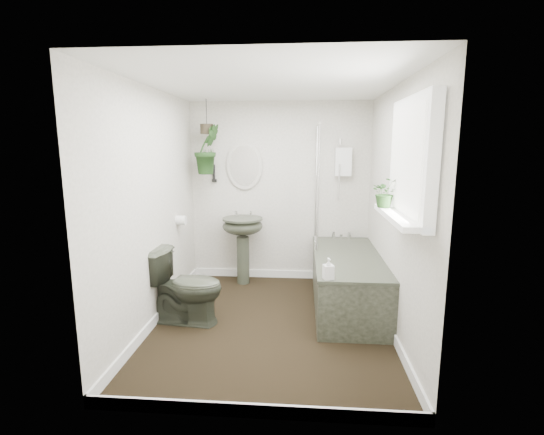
{
  "coord_description": "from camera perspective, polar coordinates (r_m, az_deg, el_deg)",
  "views": [
    {
      "loc": [
        0.3,
        -3.67,
        1.76
      ],
      "look_at": [
        0.0,
        0.15,
        1.05
      ],
      "focal_mm": 26.0,
      "sensor_mm": 36.0,
      "label": 1
    }
  ],
  "objects": [
    {
      "name": "floor",
      "position": [
        4.08,
        -0.17,
        -15.18
      ],
      "size": [
        2.3,
        2.8,
        0.02
      ],
      "primitive_type": "cube",
      "color": "black",
      "rests_on": "ground"
    },
    {
      "name": "ceiling",
      "position": [
        3.72,
        -0.19,
        18.99
      ],
      "size": [
        2.3,
        2.8,
        0.02
      ],
      "primitive_type": "cube",
      "color": "white",
      "rests_on": "ground"
    },
    {
      "name": "wall_back",
      "position": [
        5.13,
        1.1,
        3.65
      ],
      "size": [
        2.3,
        0.02,
        2.3
      ],
      "primitive_type": "cube",
      "color": "silver",
      "rests_on": "ground"
    },
    {
      "name": "wall_front",
      "position": [
        2.36,
        -2.97,
        -4.48
      ],
      "size": [
        2.3,
        0.02,
        2.3
      ],
      "primitive_type": "cube",
      "color": "silver",
      "rests_on": "ground"
    },
    {
      "name": "wall_left",
      "position": [
        4.0,
        -17.0,
        1.26
      ],
      "size": [
        0.02,
        2.8,
        2.3
      ],
      "primitive_type": "cube",
      "color": "silver",
      "rests_on": "ground"
    },
    {
      "name": "wall_right",
      "position": [
        3.82,
        17.45,
        0.82
      ],
      "size": [
        0.02,
        2.8,
        2.3
      ],
      "primitive_type": "cube",
      "color": "silver",
      "rests_on": "ground"
    },
    {
      "name": "skirting",
      "position": [
        4.06,
        -0.17,
        -14.41
      ],
      "size": [
        2.3,
        2.8,
        0.1
      ],
      "primitive_type": "cube",
      "color": "white",
      "rests_on": "floor"
    },
    {
      "name": "bathtub",
      "position": [
        4.45,
        10.82,
        -8.99
      ],
      "size": [
        0.72,
        1.72,
        0.58
      ],
      "primitive_type": null,
      "color": "#32372A",
      "rests_on": "floor"
    },
    {
      "name": "bath_screen",
      "position": [
        4.69,
        6.56,
        4.55
      ],
      "size": [
        0.04,
        0.72,
        1.4
      ],
      "primitive_type": null,
      "color": "silver",
      "rests_on": "bathtub"
    },
    {
      "name": "shower_box",
      "position": [
        5.04,
        10.28,
        7.94
      ],
      "size": [
        0.2,
        0.1,
        0.35
      ],
      "primitive_type": "cube",
      "color": "white",
      "rests_on": "wall_back"
    },
    {
      "name": "oval_mirror",
      "position": [
        5.1,
        -4.01,
        7.54
      ],
      "size": [
        0.46,
        0.03,
        0.62
      ],
      "primitive_type": "ellipsoid",
      "color": "#BDB7AB",
      "rests_on": "wall_back"
    },
    {
      "name": "wall_sconce",
      "position": [
        5.17,
        -8.42,
        6.39
      ],
      "size": [
        0.04,
        0.04,
        0.22
      ],
      "primitive_type": "cylinder",
      "color": "black",
      "rests_on": "wall_back"
    },
    {
      "name": "toilet_roll_holder",
      "position": [
        4.67,
        -13.04,
        -0.4
      ],
      "size": [
        0.11,
        0.11,
        0.11
      ],
      "primitive_type": "cylinder",
      "rotation": [
        0.0,
        1.57,
        0.0
      ],
      "color": "white",
      "rests_on": "wall_left"
    },
    {
      "name": "window_recess",
      "position": [
        3.08,
        19.56,
        7.86
      ],
      "size": [
        0.08,
        1.0,
        0.9
      ],
      "primitive_type": "cube",
      "color": "white",
      "rests_on": "wall_right"
    },
    {
      "name": "window_sill",
      "position": [
        3.1,
        17.84,
        0.16
      ],
      "size": [
        0.18,
        1.0,
        0.04
      ],
      "primitive_type": "cube",
      "color": "white",
      "rests_on": "wall_right"
    },
    {
      "name": "window_blinds",
      "position": [
        3.06,
        18.74,
        7.9
      ],
      "size": [
        0.01,
        0.86,
        0.76
      ],
      "primitive_type": "cube",
      "color": "white",
      "rests_on": "wall_right"
    },
    {
      "name": "toilet",
      "position": [
        4.07,
        -12.39,
        -9.65
      ],
      "size": [
        0.78,
        0.5,
        0.75
      ],
      "primitive_type": "imported",
      "rotation": [
        0.0,
        0.0,
        1.46
      ],
      "color": "#32372A",
      "rests_on": "floor"
    },
    {
      "name": "pedestal_sink",
      "position": [
        5.05,
        -4.23,
        -4.8
      ],
      "size": [
        0.56,
        0.5,
        0.86
      ],
      "primitive_type": null,
      "rotation": [
        0.0,
        0.0,
        0.14
      ],
      "color": "#32372A",
      "rests_on": "floor"
    },
    {
      "name": "sill_plant",
      "position": [
        3.36,
        16.11,
        3.49
      ],
      "size": [
        0.23,
        0.2,
        0.25
      ],
      "primitive_type": "imported",
      "rotation": [
        0.0,
        0.0,
        0.03
      ],
      "color": "black",
      "rests_on": "window_sill"
    },
    {
      "name": "hanging_plant",
      "position": [
        4.93,
        -9.32,
        9.73
      ],
      "size": [
        0.42,
        0.42,
        0.6
      ],
      "primitive_type": "imported",
      "rotation": [
        0.0,
        0.0,
        0.78
      ],
      "color": "black",
      "rests_on": "ceiling"
    },
    {
      "name": "soap_bottle",
      "position": [
        3.56,
        8.19,
        -7.34
      ],
      "size": [
        0.11,
        0.11,
        0.19
      ],
      "primitive_type": "imported",
      "rotation": [
        0.0,
        0.0,
        0.26
      ],
      "color": "black",
      "rests_on": "bathtub"
    },
    {
      "name": "hanging_pot",
      "position": [
        4.94,
        -9.4,
        12.53
      ],
      "size": [
        0.16,
        0.16,
        0.12
      ],
      "primitive_type": "cylinder",
      "color": "#2B2518",
      "rests_on": "ceiling"
    }
  ]
}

